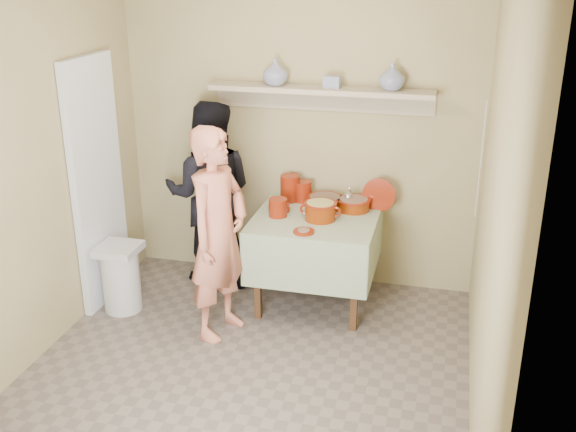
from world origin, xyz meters
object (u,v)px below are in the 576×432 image
(person_helper, at_px, (210,194))
(person_cook, at_px, (218,234))
(cazuela_rice, at_px, (320,210))
(serving_table, at_px, (316,230))
(trash_bin, at_px, (121,277))

(person_helper, bearing_deg, person_cook, 103.33)
(person_helper, height_order, cazuela_rice, person_helper)
(person_cook, distance_m, cazuela_rice, 0.86)
(person_cook, relative_size, cazuela_rice, 4.86)
(serving_table, height_order, cazuela_rice, cazuela_rice)
(person_cook, height_order, cazuela_rice, person_cook)
(person_helper, relative_size, trash_bin, 2.86)
(serving_table, height_order, trash_bin, serving_table)
(serving_table, distance_m, trash_bin, 1.61)
(person_helper, distance_m, cazuela_rice, 1.04)
(person_helper, height_order, serving_table, person_helper)
(person_cook, bearing_deg, cazuela_rice, -32.79)
(person_helper, bearing_deg, cazuela_rice, 155.17)
(person_cook, distance_m, trash_bin, 1.04)
(person_cook, height_order, serving_table, person_cook)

